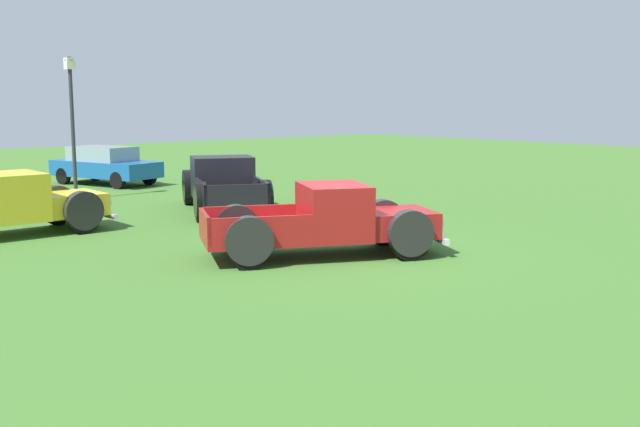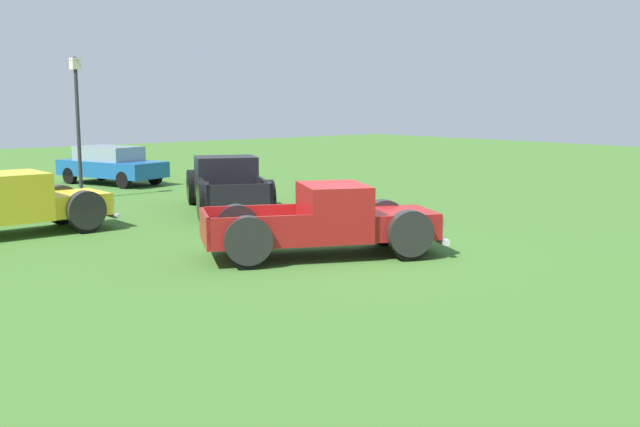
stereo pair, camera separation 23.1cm
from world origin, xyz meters
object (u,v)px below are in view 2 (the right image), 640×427
at_px(pickup_truck_foreground, 337,222).
at_px(pickup_truck_behind_left, 226,184).
at_px(sedan_distant_a, 111,164).
at_px(lamp_post_far, 78,125).
at_px(pickup_truck_behind_right, 19,205).

relative_size(pickup_truck_foreground, pickup_truck_behind_left, 0.95).
height_order(pickup_truck_behind_left, sedan_distant_a, pickup_truck_behind_left).
bearing_deg(sedan_distant_a, lamp_post_far, -126.97).
relative_size(pickup_truck_behind_left, pickup_truck_behind_right, 1.10).
bearing_deg(sedan_distant_a, pickup_truck_foreground, -97.93).
height_order(sedan_distant_a, lamp_post_far, lamp_post_far).
bearing_deg(pickup_truck_foreground, sedan_distant_a, 82.07).
bearing_deg(pickup_truck_behind_right, pickup_truck_behind_left, 2.69).
bearing_deg(lamp_post_far, sedan_distant_a, 53.03).
relative_size(pickup_truck_behind_left, lamp_post_far, 1.18).
distance_m(pickup_truck_behind_right, sedan_distant_a, 10.92).
distance_m(pickup_truck_behind_left, pickup_truck_behind_right, 6.06).
bearing_deg(pickup_truck_behind_left, lamp_post_far, 114.87).
bearing_deg(sedan_distant_a, pickup_truck_behind_left, -92.22).
bearing_deg(pickup_truck_behind_right, lamp_post_far, 55.05).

